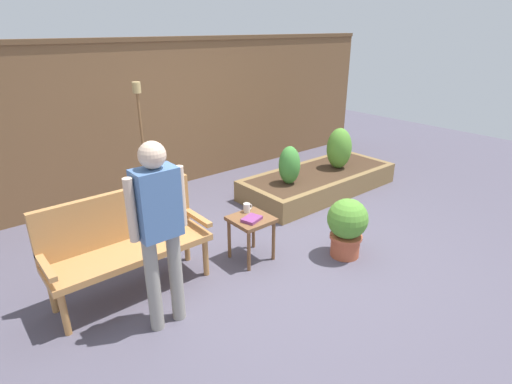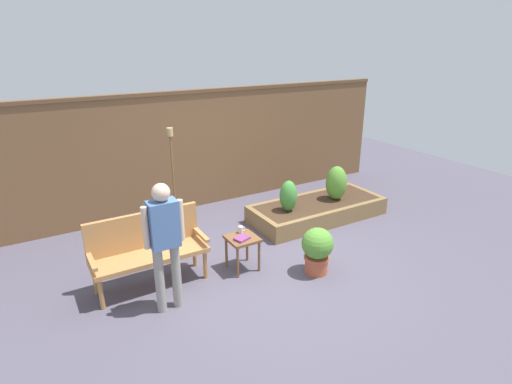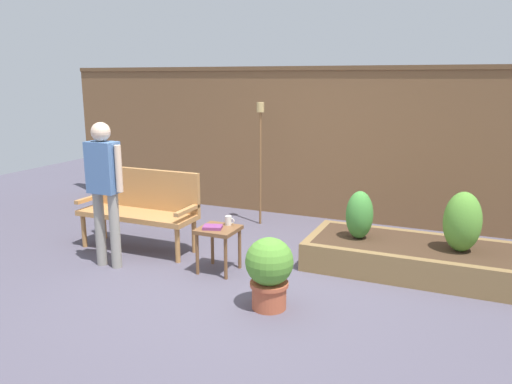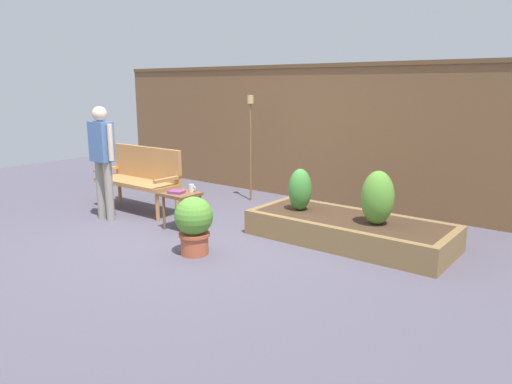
{
  "view_description": "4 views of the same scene",
  "coord_description": "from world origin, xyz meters",
  "px_view_note": "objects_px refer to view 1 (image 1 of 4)",
  "views": [
    {
      "loc": [
        -2.65,
        -2.78,
        2.3
      ],
      "look_at": [
        0.07,
        0.51,
        0.54
      ],
      "focal_mm": 28.42,
      "sensor_mm": 36.0,
      "label": 1
    },
    {
      "loc": [
        -2.7,
        -4.25,
        2.99
      ],
      "look_at": [
        0.11,
        0.48,
        0.94
      ],
      "focal_mm": 28.9,
      "sensor_mm": 36.0,
      "label": 2
    },
    {
      "loc": [
        2.05,
        -4.31,
        2.01
      ],
      "look_at": [
        -0.04,
        0.47,
        0.81
      ],
      "focal_mm": 35.27,
      "sensor_mm": 36.0,
      "label": 3
    },
    {
      "loc": [
        4.15,
        -4.06,
        1.84
      ],
      "look_at": [
        0.58,
        0.53,
        0.54
      ],
      "focal_mm": 33.79,
      "sensor_mm": 36.0,
      "label": 4
    }
  ],
  "objects_px": {
    "cup_on_table": "(247,208)",
    "potted_boxwood": "(347,225)",
    "side_table": "(251,225)",
    "shrub_near_bench": "(289,165)",
    "book_on_table": "(252,219)",
    "person_by_bench": "(159,222)",
    "shrub_far_corner": "(339,148)",
    "tiki_torch": "(141,126)",
    "garden_bench": "(125,236)"
  },
  "relations": [
    {
      "from": "cup_on_table",
      "to": "shrub_near_bench",
      "type": "bearing_deg",
      "value": 27.6
    },
    {
      "from": "shrub_near_bench",
      "to": "person_by_bench",
      "type": "relative_size",
      "value": 0.34
    },
    {
      "from": "side_table",
      "to": "potted_boxwood",
      "type": "distance_m",
      "value": 1.01
    },
    {
      "from": "side_table",
      "to": "shrub_near_bench",
      "type": "bearing_deg",
      "value": 31.16
    },
    {
      "from": "side_table",
      "to": "shrub_near_bench",
      "type": "relative_size",
      "value": 0.92
    },
    {
      "from": "garden_bench",
      "to": "tiki_torch",
      "type": "distance_m",
      "value": 1.84
    },
    {
      "from": "shrub_far_corner",
      "to": "shrub_near_bench",
      "type": "bearing_deg",
      "value": 180.0
    },
    {
      "from": "cup_on_table",
      "to": "person_by_bench",
      "type": "xyz_separation_m",
      "value": [
        -1.22,
        -0.47,
        0.41
      ]
    },
    {
      "from": "book_on_table",
      "to": "shrub_near_bench",
      "type": "xyz_separation_m",
      "value": [
        1.34,
        0.84,
        0.07
      ]
    },
    {
      "from": "side_table",
      "to": "person_by_bench",
      "type": "distance_m",
      "value": 1.33
    },
    {
      "from": "side_table",
      "to": "cup_on_table",
      "type": "distance_m",
      "value": 0.2
    },
    {
      "from": "tiki_torch",
      "to": "side_table",
      "type": "bearing_deg",
      "value": -80.76
    },
    {
      "from": "book_on_table",
      "to": "tiki_torch",
      "type": "bearing_deg",
      "value": 80.58
    },
    {
      "from": "garden_bench",
      "to": "potted_boxwood",
      "type": "xyz_separation_m",
      "value": [
        2.01,
        -0.92,
        -0.18
      ]
    },
    {
      "from": "potted_boxwood",
      "to": "garden_bench",
      "type": "bearing_deg",
      "value": 155.5
    },
    {
      "from": "potted_boxwood",
      "to": "person_by_bench",
      "type": "height_order",
      "value": "person_by_bench"
    },
    {
      "from": "potted_boxwood",
      "to": "person_by_bench",
      "type": "relative_size",
      "value": 0.42
    },
    {
      "from": "book_on_table",
      "to": "shrub_near_bench",
      "type": "relative_size",
      "value": 0.37
    },
    {
      "from": "book_on_table",
      "to": "person_by_bench",
      "type": "xyz_separation_m",
      "value": [
        -1.13,
        -0.29,
        0.44
      ]
    },
    {
      "from": "garden_bench",
      "to": "book_on_table",
      "type": "bearing_deg",
      "value": -18.01
    },
    {
      "from": "tiki_torch",
      "to": "garden_bench",
      "type": "bearing_deg",
      "value": -121.5
    },
    {
      "from": "book_on_table",
      "to": "tiki_torch",
      "type": "relative_size",
      "value": 0.11
    },
    {
      "from": "side_table",
      "to": "cup_on_table",
      "type": "bearing_deg",
      "value": 68.39
    },
    {
      "from": "cup_on_table",
      "to": "potted_boxwood",
      "type": "height_order",
      "value": "potted_boxwood"
    },
    {
      "from": "side_table",
      "to": "potted_boxwood",
      "type": "height_order",
      "value": "potted_boxwood"
    },
    {
      "from": "side_table",
      "to": "tiki_torch",
      "type": "xyz_separation_m",
      "value": [
        -0.29,
        1.8,
        0.76
      ]
    },
    {
      "from": "shrub_far_corner",
      "to": "tiki_torch",
      "type": "height_order",
      "value": "tiki_torch"
    },
    {
      "from": "shrub_far_corner",
      "to": "cup_on_table",
      "type": "bearing_deg",
      "value": -164.0
    },
    {
      "from": "garden_bench",
      "to": "person_by_bench",
      "type": "relative_size",
      "value": 0.92
    },
    {
      "from": "cup_on_table",
      "to": "tiki_torch",
      "type": "distance_m",
      "value": 1.81
    },
    {
      "from": "cup_on_table",
      "to": "potted_boxwood",
      "type": "relative_size",
      "value": 0.17
    },
    {
      "from": "person_by_bench",
      "to": "tiki_torch",
      "type": "bearing_deg",
      "value": 67.81
    },
    {
      "from": "cup_on_table",
      "to": "shrub_near_bench",
      "type": "relative_size",
      "value": 0.21
    },
    {
      "from": "cup_on_table",
      "to": "potted_boxwood",
      "type": "bearing_deg",
      "value": -43.75
    },
    {
      "from": "shrub_far_corner",
      "to": "tiki_torch",
      "type": "distance_m",
      "value": 2.86
    },
    {
      "from": "potted_boxwood",
      "to": "tiki_torch",
      "type": "relative_size",
      "value": 0.39
    },
    {
      "from": "garden_bench",
      "to": "shrub_near_bench",
      "type": "height_order",
      "value": "garden_bench"
    },
    {
      "from": "shrub_near_bench",
      "to": "side_table",
      "type": "bearing_deg",
      "value": -148.84
    },
    {
      "from": "shrub_far_corner",
      "to": "tiki_torch",
      "type": "xyz_separation_m",
      "value": [
        -2.62,
        1.01,
        0.55
      ]
    },
    {
      "from": "side_table",
      "to": "shrub_near_bench",
      "type": "distance_m",
      "value": 1.53
    },
    {
      "from": "side_table",
      "to": "book_on_table",
      "type": "height_order",
      "value": "book_on_table"
    },
    {
      "from": "garden_bench",
      "to": "tiki_torch",
      "type": "relative_size",
      "value": 0.86
    },
    {
      "from": "garden_bench",
      "to": "tiki_torch",
      "type": "height_order",
      "value": "tiki_torch"
    },
    {
      "from": "book_on_table",
      "to": "potted_boxwood",
      "type": "distance_m",
      "value": 1.02
    },
    {
      "from": "person_by_bench",
      "to": "shrub_near_bench",
      "type": "bearing_deg",
      "value": 24.54
    },
    {
      "from": "cup_on_table",
      "to": "potted_boxwood",
      "type": "distance_m",
      "value": 1.07
    },
    {
      "from": "person_by_bench",
      "to": "book_on_table",
      "type": "bearing_deg",
      "value": 14.21
    },
    {
      "from": "cup_on_table",
      "to": "person_by_bench",
      "type": "distance_m",
      "value": 1.37
    },
    {
      "from": "side_table",
      "to": "shrub_far_corner",
      "type": "bearing_deg",
      "value": 18.68
    },
    {
      "from": "side_table",
      "to": "cup_on_table",
      "type": "height_order",
      "value": "cup_on_table"
    }
  ]
}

